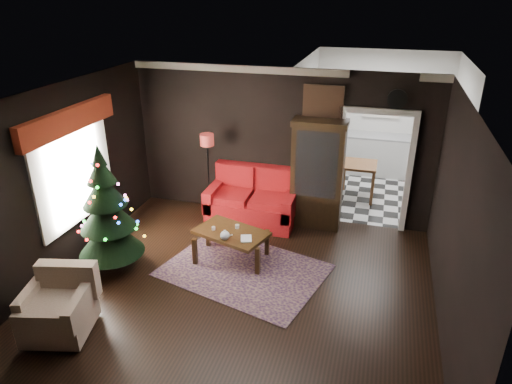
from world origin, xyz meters
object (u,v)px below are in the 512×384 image
(loveseat, at_px, (252,197))
(teapot, at_px, (225,235))
(christmas_tree, at_px, (106,209))
(kitchen_table, at_px, (358,180))
(curio_cabinet, at_px, (317,177))
(coffee_table, at_px, (232,245))
(wall_clock, at_px, (397,99))
(floor_lamp, at_px, (209,175))
(armchair, at_px, (56,304))

(loveseat, xyz_separation_m, teapot, (0.04, -1.63, 0.09))
(christmas_tree, height_order, kitchen_table, christmas_tree)
(curio_cabinet, bearing_deg, coffee_table, -124.85)
(loveseat, height_order, christmas_tree, christmas_tree)
(christmas_tree, relative_size, wall_clock, 5.85)
(floor_lamp, height_order, wall_clock, wall_clock)
(armchair, bearing_deg, coffee_table, 41.87)
(curio_cabinet, xyz_separation_m, floor_lamp, (-2.01, -0.19, -0.12))
(loveseat, xyz_separation_m, floor_lamp, (-0.86, 0.03, 0.33))
(christmas_tree, bearing_deg, curio_cabinet, 40.38)
(curio_cabinet, xyz_separation_m, kitchen_table, (0.65, 1.43, -0.57))
(armchair, relative_size, wall_clock, 2.56)
(floor_lamp, bearing_deg, christmas_tree, -109.42)
(christmas_tree, height_order, wall_clock, wall_clock)
(teapot, height_order, kitchen_table, kitchen_table)
(teapot, xyz_separation_m, wall_clock, (2.31, 2.03, 1.79))
(curio_cabinet, distance_m, wall_clock, 1.88)
(curio_cabinet, xyz_separation_m, christmas_tree, (-2.77, -2.35, 0.10))
(coffee_table, distance_m, teapot, 0.42)
(christmas_tree, relative_size, coffee_table, 1.68)
(armchair, relative_size, teapot, 4.95)
(teapot, distance_m, wall_clock, 3.55)
(curio_cabinet, bearing_deg, teapot, -120.97)
(armchair, height_order, coffee_table, armchair)
(loveseat, relative_size, curio_cabinet, 0.89)
(wall_clock, bearing_deg, floor_lamp, -173.40)
(christmas_tree, bearing_deg, kitchen_table, 47.91)
(wall_clock, bearing_deg, teapot, -138.72)
(teapot, distance_m, kitchen_table, 3.72)
(loveseat, height_order, kitchen_table, loveseat)
(floor_lamp, xyz_separation_m, christmas_tree, (-0.76, -2.16, 0.22))
(armchair, bearing_deg, kitchen_table, 44.21)
(curio_cabinet, bearing_deg, loveseat, -169.17)
(curio_cabinet, relative_size, armchair, 2.32)
(floor_lamp, bearing_deg, teapot, -61.50)
(curio_cabinet, xyz_separation_m, wall_clock, (1.20, 0.18, 1.43))
(armchair, bearing_deg, floor_lamp, 66.46)
(curio_cabinet, xyz_separation_m, teapot, (-1.11, -1.85, -0.36))
(armchair, relative_size, kitchen_table, 1.09)
(teapot, height_order, wall_clock, wall_clock)
(loveseat, bearing_deg, curio_cabinet, 10.83)
(floor_lamp, height_order, armchair, floor_lamp)
(curio_cabinet, height_order, armchair, curio_cabinet)
(christmas_tree, height_order, teapot, christmas_tree)
(curio_cabinet, relative_size, kitchen_table, 2.53)
(christmas_tree, xyz_separation_m, teapot, (1.66, 0.51, -0.46))
(floor_lamp, xyz_separation_m, coffee_table, (0.91, -1.39, -0.57))
(curio_cabinet, height_order, wall_clock, wall_clock)
(loveseat, relative_size, teapot, 10.28)
(curio_cabinet, distance_m, coffee_table, 2.04)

